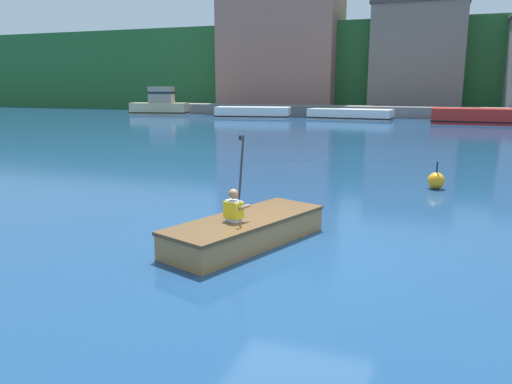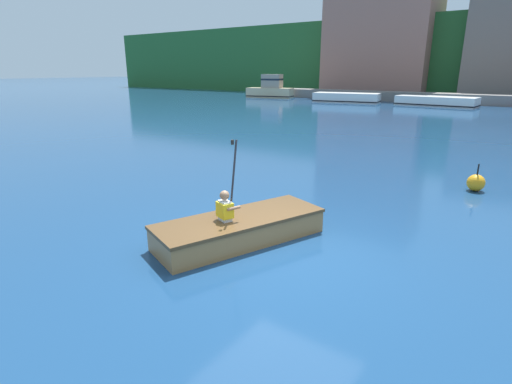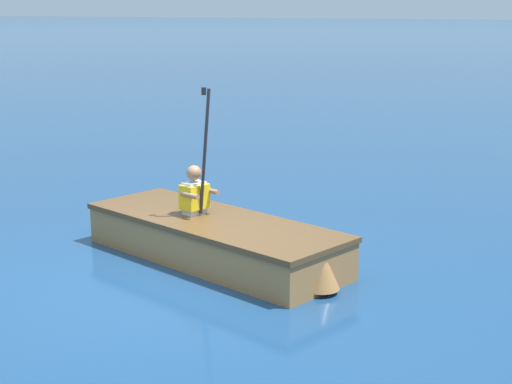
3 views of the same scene
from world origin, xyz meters
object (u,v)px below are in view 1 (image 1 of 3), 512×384
rowboat_foreground (248,228)px  channel_buoy (436,181)px  moored_boat_dock_center_far (350,115)px  moored_boat_dock_east_inner (160,104)px  moored_boat_dock_west_inner (488,117)px  person_paddler (234,206)px  moored_boat_dock_center_near (253,113)px

rowboat_foreground → channel_buoy: (3.02, 6.03, -0.04)m
moored_boat_dock_center_far → moored_boat_dock_east_inner: (-17.65, 0.61, 0.54)m
moored_boat_dock_west_inner → channel_buoy: bearing=-97.1°
rowboat_foreground → person_paddler: size_ratio=2.35×
moored_boat_dock_center_near → channel_buoy: size_ratio=8.97×
person_paddler → channel_buoy: (3.14, 6.36, -0.50)m
person_paddler → moored_boat_dock_center_near: bearing=110.0°
moored_boat_dock_west_inner → moored_boat_dock_east_inner: bearing=175.7°
moored_boat_dock_west_inner → channel_buoy: 25.07m
moored_boat_dock_center_near → moored_boat_dock_west_inner: bearing=-2.0°
moored_boat_dock_west_inner → moored_boat_dock_east_inner: moored_boat_dock_east_inner is taller
moored_boat_dock_east_inner → person_paddler: size_ratio=3.83×
moored_boat_dock_west_inner → channel_buoy: size_ratio=10.45×
rowboat_foreground → person_paddler: person_paddler is taller
moored_boat_dock_center_near → moored_boat_dock_east_inner: (-9.73, 1.45, 0.51)m
moored_boat_dock_west_inner → moored_boat_dock_center_near: 17.80m
moored_boat_dock_center_near → moored_boat_dock_center_far: moored_boat_dock_center_near is taller
moored_boat_dock_west_inner → moored_boat_dock_center_far: size_ratio=1.12×
moored_boat_dock_east_inner → channel_buoy: size_ratio=7.58×
moored_boat_dock_west_inner → moored_boat_dock_east_inner: (-27.53, 2.06, 0.42)m
rowboat_foreground → moored_boat_dock_east_inner: bearing=123.0°
moored_boat_dock_west_inner → moored_boat_dock_east_inner: 27.61m
moored_boat_dock_west_inner → rowboat_foreground: size_ratio=2.24×
moored_boat_dock_center_near → rowboat_foreground: (11.68, -31.52, -0.15)m
channel_buoy → moored_boat_dock_west_inner: bearing=82.9°
moored_boat_dock_east_inner → person_paddler: bearing=-57.4°
moored_boat_dock_center_near → moored_boat_dock_center_far: bearing=6.1°
moored_boat_dock_east_inner → moored_boat_dock_center_near: bearing=-8.5°
moored_boat_dock_center_near → person_paddler: size_ratio=4.53×
moored_boat_dock_center_near → person_paddler: person_paddler is taller
channel_buoy → person_paddler: bearing=-116.3°
moored_boat_dock_center_far → person_paddler: 32.89m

